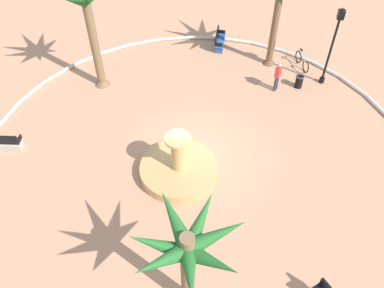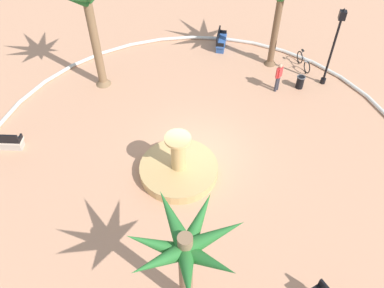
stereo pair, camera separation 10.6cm
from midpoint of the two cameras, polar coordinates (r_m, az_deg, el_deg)
name	(u,v)px [view 2 (the right image)]	position (r m, az deg, el deg)	size (l,w,h in m)	color
ground_plane	(197,154)	(18.01, 0.95, -1.42)	(80.00, 80.00, 0.00)	tan
plaza_curb	(197,152)	(17.93, 0.95, -1.20)	(19.96, 19.96, 0.20)	silver
fountain	(179,168)	(17.02, -1.75, -3.54)	(3.41, 3.41, 2.19)	tan
palm_tree_near_fountain	(186,253)	(11.47, -0.66, -15.56)	(3.47, 3.55, 4.29)	#8E6B4C
palm_tree_by_curb	(88,4)	(19.97, -14.75, 19.04)	(3.88, 3.81, 5.97)	brown
bench_east	(221,42)	(24.79, 4.35, 14.57)	(0.51, 1.60, 1.00)	#335BA8
bench_west	(5,142)	(19.94, -25.35, 0.23)	(1.65, 0.69, 1.00)	beige
lamppost	(335,42)	(21.73, 20.15, 13.75)	(0.32, 0.32, 4.40)	black
trash_bin	(300,82)	(22.18, 15.59, 8.71)	(0.46, 0.46, 0.73)	black
bicycle_red_frame	(303,62)	(23.79, 16.01, 11.43)	(0.73, 1.62, 0.94)	black
person_cyclist_helmet	(279,76)	(21.35, 12.62, 9.64)	(0.35, 0.46, 1.69)	#33333D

